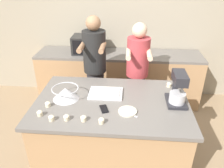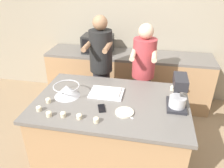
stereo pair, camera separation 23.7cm
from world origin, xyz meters
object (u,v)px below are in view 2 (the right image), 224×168
object	(u,v)px
cupcake_3	(173,88)
cupcake_2	(79,116)
mixing_bowl	(67,90)
microwave_oven	(98,44)
knife	(124,113)
stand_mixer	(178,94)
cupcake_0	(96,120)
cupcake_1	(49,114)
cupcake_4	(39,108)
person_left	(101,71)
small_plate	(124,112)
cell_phone	(102,108)
baking_tray	(107,93)
cupcake_5	(63,114)
person_right	(143,77)

from	to	relation	value
cupcake_3	cupcake_2	bearing A→B (deg)	-140.51
mixing_bowl	microwave_oven	world-z (taller)	microwave_oven
knife	stand_mixer	bearing A→B (deg)	23.49
microwave_oven	cupcake_2	xyz separation A→B (m)	(0.29, -1.86, -0.12)
cupcake_3	cupcake_0	bearing A→B (deg)	-133.68
cupcake_0	cupcake_1	xyz separation A→B (m)	(-0.48, 0.00, 0.00)
cupcake_0	cupcake_4	world-z (taller)	same
person_left	cupcake_0	xyz separation A→B (m)	(0.24, -1.17, 0.05)
stand_mixer	cupcake_1	xyz separation A→B (m)	(-1.24, -0.42, -0.13)
person_left	cupcake_2	distance (m)	1.15
knife	microwave_oven	bearing A→B (deg)	112.70
small_plate	cell_phone	bearing A→B (deg)	172.72
baking_tray	mixing_bowl	bearing A→B (deg)	-163.69
cupcake_1	baking_tray	bearing A→B (deg)	48.74
cupcake_4	cupcake_5	distance (m)	0.29
small_plate	cupcake_1	distance (m)	0.75
stand_mixer	microwave_oven	distance (m)	1.91
baking_tray	microwave_oven	bearing A→B (deg)	108.39
cupcake_2	cupcake_1	bearing A→B (deg)	-176.27
person_left	small_plate	bearing A→B (deg)	-63.81
mixing_bowl	knife	xyz separation A→B (m)	(0.69, -0.21, -0.07)
mixing_bowl	cupcake_1	bearing A→B (deg)	-94.58
knife	cupcake_1	xyz separation A→B (m)	(-0.72, -0.19, 0.03)
person_right	knife	world-z (taller)	person_right
person_right	cupcake_3	world-z (taller)	person_right
mixing_bowl	baking_tray	size ratio (longest dim) A/B	0.78
cell_phone	microwave_oven	bearing A→B (deg)	105.64
small_plate	cupcake_5	distance (m)	0.61
cupcake_0	cupcake_5	xyz separation A→B (m)	(-0.34, 0.02, 0.00)
person_left	cupcake_5	xyz separation A→B (m)	(-0.10, -1.15, 0.05)
cupcake_3	cupcake_5	xyz separation A→B (m)	(-1.08, -0.75, 0.00)
person_left	stand_mixer	distance (m)	1.26
mixing_bowl	baking_tray	bearing A→B (deg)	16.31
baking_tray	cell_phone	xyz separation A→B (m)	(0.01, -0.30, -0.01)
person_left	cupcake_3	world-z (taller)	person_left
microwave_oven	cupcake_4	world-z (taller)	microwave_oven
person_left	cupcake_0	distance (m)	1.20
microwave_oven	knife	world-z (taller)	microwave_oven
person_left	cell_phone	distance (m)	0.97
microwave_oven	cupcake_0	xyz separation A→B (m)	(0.46, -1.88, -0.12)
microwave_oven	small_plate	size ratio (longest dim) A/B	2.64
cell_phone	cupcake_4	size ratio (longest dim) A/B	2.78
cell_phone	cupcake_4	world-z (taller)	cupcake_4
cupcake_0	knife	bearing A→B (deg)	38.22
microwave_oven	cupcake_1	world-z (taller)	microwave_oven
person_left	mixing_bowl	size ratio (longest dim) A/B	5.62
stand_mixer	cupcake_4	xyz separation A→B (m)	(-1.38, -0.35, -0.13)
microwave_oven	cell_phone	bearing A→B (deg)	-74.36
microwave_oven	cupcake_1	size ratio (longest dim) A/B	8.74
cupcake_1	cupcake_5	world-z (taller)	same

